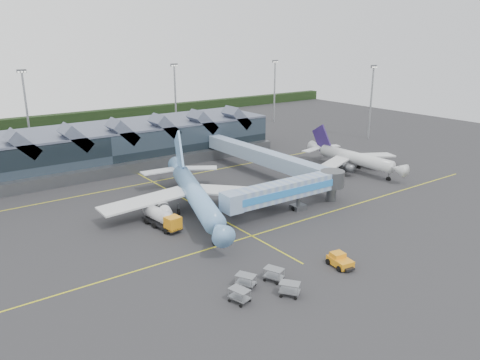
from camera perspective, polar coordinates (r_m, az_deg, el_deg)
ground at (r=81.88m, az=-1.97°, el=-4.98°), size 260.00×260.00×0.00m
taxi_stripes at (r=89.79m, az=-5.55°, el=-3.00°), size 120.00×60.00×0.01m
tree_line_far at (r=180.37m, az=-22.12°, el=6.73°), size 260.00×4.00×4.00m
terminal at (r=119.28m, az=-16.96°, el=3.85°), size 90.00×22.25×12.52m
light_masts at (r=141.97m, az=-9.34°, el=9.53°), size 132.40×42.56×22.45m
main_airliner at (r=84.81m, az=-5.61°, el=-1.55°), size 32.82×38.64×12.77m
regional_jet at (r=114.65m, az=13.54°, el=2.69°), size 26.22×28.45×9.80m
jet_bridge at (r=85.42m, az=6.62°, el=-1.07°), size 27.18×4.68×6.18m
fuel_truck at (r=79.83m, az=-9.65°, el=-4.47°), size 3.54×9.40×3.12m
pushback_tug at (r=67.70m, az=12.09°, el=-9.60°), size 3.06×4.34×1.81m
baggage_carts at (r=60.34m, az=2.74°, el=-12.54°), size 8.96×7.72×1.74m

